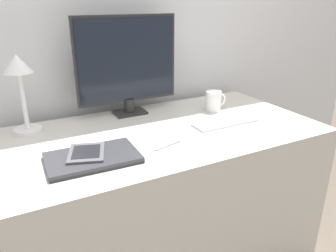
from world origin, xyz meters
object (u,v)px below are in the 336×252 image
at_px(desk_lamp, 20,81).
at_px(coffee_mug, 214,101).
at_px(pen, 168,145).
at_px(laptop, 93,158).
at_px(keyboard, 226,122).
at_px(monitor, 127,64).
at_px(ereader, 87,153).

bearing_deg(desk_lamp, coffee_mug, -8.24).
bearing_deg(pen, desk_lamp, 139.04).
bearing_deg(laptop, keyboard, 6.92).
bearing_deg(desk_lamp, monitor, 3.75).
bearing_deg(ereader, desk_lamp, 112.92).
distance_m(monitor, desk_lamp, 0.49).
height_order(ereader, desk_lamp, desk_lamp).
xyz_separation_m(desk_lamp, pen, (0.47, -0.41, -0.23)).
xyz_separation_m(ereader, coffee_mug, (0.73, 0.25, 0.03)).
bearing_deg(keyboard, monitor, 135.33).
height_order(keyboard, ereader, ereader).
distance_m(ereader, pen, 0.32).
xyz_separation_m(keyboard, desk_lamp, (-0.84, 0.31, 0.22)).
relative_size(laptop, desk_lamp, 0.98).
relative_size(monitor, keyboard, 1.55).
bearing_deg(coffee_mug, pen, -145.91).
bearing_deg(coffee_mug, desk_lamp, 171.76).
distance_m(keyboard, ereader, 0.68).
relative_size(desk_lamp, pen, 2.56).
bearing_deg(laptop, coffee_mug, 20.23).
xyz_separation_m(keyboard, pen, (-0.36, -0.10, -0.00)).
height_order(ereader, coffee_mug, coffee_mug).
distance_m(keyboard, laptop, 0.66).
bearing_deg(monitor, pen, -91.64).
bearing_deg(desk_lamp, keyboard, -20.53).
xyz_separation_m(laptop, desk_lamp, (-0.18, 0.39, 0.22)).
xyz_separation_m(ereader, desk_lamp, (-0.16, 0.38, 0.21)).
bearing_deg(ereader, coffee_mug, 18.74).
bearing_deg(keyboard, laptop, -173.08).
height_order(monitor, pen, monitor).
bearing_deg(monitor, desk_lamp, -176.25).
xyz_separation_m(monitor, keyboard, (0.35, -0.34, -0.25)).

